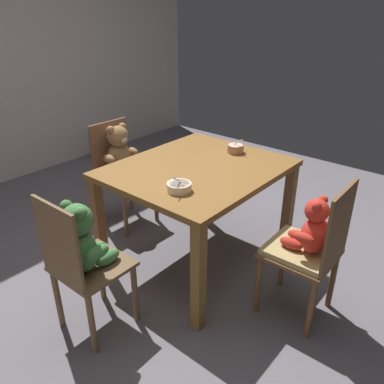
{
  "coord_description": "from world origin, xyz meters",
  "views": [
    {
      "loc": [
        -1.89,
        -1.55,
        1.76
      ],
      "look_at": [
        0.0,
        0.05,
        0.55
      ],
      "focal_mm": 35.92,
      "sensor_mm": 36.0,
      "label": 1
    }
  ],
  "objects_px": {
    "teddy_chair_near_front": "(310,241)",
    "metal_pail": "(106,151)",
    "porridge_bowl_terracotta_near_right": "(235,148)",
    "porridge_bowl_cream_near_left": "(179,187)",
    "teddy_chair_near_left": "(82,249)",
    "dining_table": "(197,180)",
    "teddy_chair_far_center": "(121,161)"
  },
  "relations": [
    {
      "from": "porridge_bowl_cream_near_left",
      "to": "teddy_chair_near_front",
      "type": "bearing_deg",
      "value": -64.09
    },
    {
      "from": "teddy_chair_near_front",
      "to": "teddy_chair_far_center",
      "type": "bearing_deg",
      "value": -3.23
    },
    {
      "from": "metal_pail",
      "to": "teddy_chair_far_center",
      "type": "bearing_deg",
      "value": -121.9
    },
    {
      "from": "porridge_bowl_cream_near_left",
      "to": "metal_pail",
      "type": "distance_m",
      "value": 2.69
    },
    {
      "from": "dining_table",
      "to": "teddy_chair_near_front",
      "type": "bearing_deg",
      "value": -91.73
    },
    {
      "from": "teddy_chair_near_front",
      "to": "teddy_chair_near_left",
      "type": "height_order",
      "value": "teddy_chair_near_front"
    },
    {
      "from": "teddy_chair_near_front",
      "to": "porridge_bowl_cream_near_left",
      "type": "relative_size",
      "value": 5.78
    },
    {
      "from": "dining_table",
      "to": "teddy_chair_near_left",
      "type": "bearing_deg",
      "value": 178.34
    },
    {
      "from": "dining_table",
      "to": "porridge_bowl_terracotta_near_right",
      "type": "relative_size",
      "value": 8.88
    },
    {
      "from": "teddy_chair_far_center",
      "to": "porridge_bowl_terracotta_near_right",
      "type": "xyz_separation_m",
      "value": [
        0.36,
        -0.9,
        0.22
      ]
    },
    {
      "from": "dining_table",
      "to": "teddy_chair_far_center",
      "type": "xyz_separation_m",
      "value": [
        0.04,
        0.86,
        -0.09
      ]
    },
    {
      "from": "teddy_chair_near_left",
      "to": "metal_pail",
      "type": "bearing_deg",
      "value": 48.88
    },
    {
      "from": "teddy_chair_far_center",
      "to": "metal_pail",
      "type": "distance_m",
      "value": 1.58
    },
    {
      "from": "teddy_chair_near_left",
      "to": "porridge_bowl_cream_near_left",
      "type": "relative_size",
      "value": 5.69
    },
    {
      "from": "metal_pail",
      "to": "teddy_chair_near_left",
      "type": "bearing_deg",
      "value": -130.12
    },
    {
      "from": "dining_table",
      "to": "teddy_chair_near_left",
      "type": "height_order",
      "value": "teddy_chair_near_left"
    },
    {
      "from": "teddy_chair_near_left",
      "to": "porridge_bowl_cream_near_left",
      "type": "distance_m",
      "value": 0.65
    },
    {
      "from": "teddy_chair_near_front",
      "to": "teddy_chair_near_left",
      "type": "xyz_separation_m",
      "value": [
        -0.93,
        0.89,
        0.04
      ]
    },
    {
      "from": "teddy_chair_far_center",
      "to": "teddy_chair_near_left",
      "type": "height_order",
      "value": "teddy_chair_near_left"
    },
    {
      "from": "teddy_chair_near_front",
      "to": "porridge_bowl_terracotta_near_right",
      "type": "xyz_separation_m",
      "value": [
        0.42,
        0.82,
        0.26
      ]
    },
    {
      "from": "porridge_bowl_terracotta_near_right",
      "to": "dining_table",
      "type": "bearing_deg",
      "value": 174.34
    },
    {
      "from": "dining_table",
      "to": "teddy_chair_near_front",
      "type": "height_order",
      "value": "teddy_chair_near_front"
    },
    {
      "from": "porridge_bowl_terracotta_near_right",
      "to": "porridge_bowl_cream_near_left",
      "type": "relative_size",
      "value": 0.84
    },
    {
      "from": "teddy_chair_near_front",
      "to": "metal_pail",
      "type": "xyz_separation_m",
      "value": [
        0.86,
        3.01,
        -0.4
      ]
    },
    {
      "from": "dining_table",
      "to": "metal_pail",
      "type": "bearing_deg",
      "value": 68.75
    },
    {
      "from": "teddy_chair_near_front",
      "to": "porridge_bowl_cream_near_left",
      "type": "bearing_deg",
      "value": 24.72
    },
    {
      "from": "teddy_chair_near_left",
      "to": "porridge_bowl_terracotta_near_right",
      "type": "height_order",
      "value": "teddy_chair_near_left"
    },
    {
      "from": "teddy_chair_far_center",
      "to": "teddy_chair_near_left",
      "type": "relative_size",
      "value": 0.99
    },
    {
      "from": "teddy_chair_far_center",
      "to": "metal_pail",
      "type": "height_order",
      "value": "teddy_chair_far_center"
    },
    {
      "from": "teddy_chair_far_center",
      "to": "metal_pail",
      "type": "xyz_separation_m",
      "value": [
        0.8,
        1.29,
        -0.44
      ]
    },
    {
      "from": "metal_pail",
      "to": "dining_table",
      "type": "bearing_deg",
      "value": -111.25
    },
    {
      "from": "porridge_bowl_terracotta_near_right",
      "to": "metal_pail",
      "type": "height_order",
      "value": "porridge_bowl_terracotta_near_right"
    }
  ]
}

